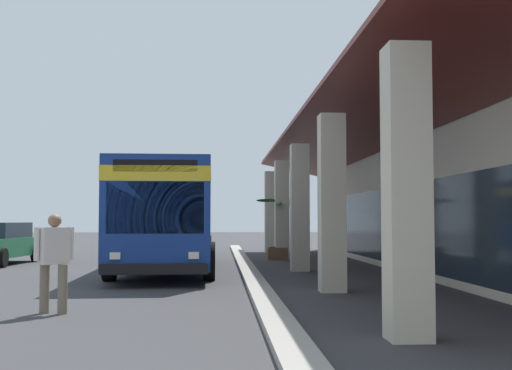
% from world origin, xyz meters
% --- Properties ---
extents(ground, '(120.00, 120.00, 0.00)m').
position_xyz_m(ground, '(0.00, 8.00, 0.00)').
color(ground, '#38383A').
extents(curb_strip, '(34.10, 0.50, 0.12)m').
position_xyz_m(curb_strip, '(1.34, 3.65, 0.06)').
color(curb_strip, '#9E998E').
rests_on(curb_strip, ground).
extents(transit_bus, '(11.27, 3.03, 3.34)m').
position_xyz_m(transit_bus, '(0.55, 1.15, 1.85)').
color(transit_bus, navy).
rests_on(transit_bus, ground).
extents(pedestrian, '(0.49, 0.59, 1.67)m').
position_xyz_m(pedestrian, '(9.99, -0.00, 0.94)').
color(pedestrian, '#726651').
rests_on(pedestrian, ground).
extents(potted_palm, '(1.64, 1.76, 2.45)m').
position_xyz_m(potted_palm, '(-4.41, 5.06, 0.72)').
color(potted_palm, brown).
rests_on(potted_palm, ground).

